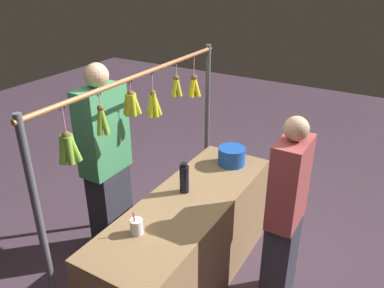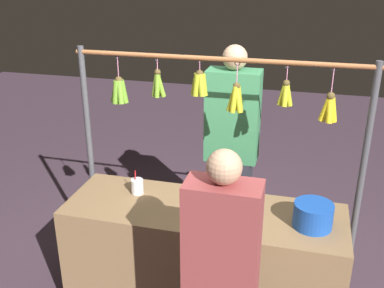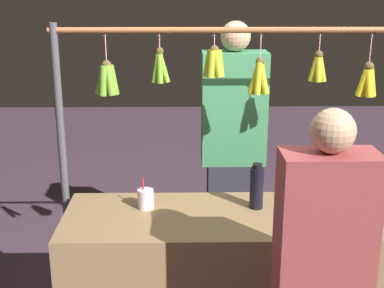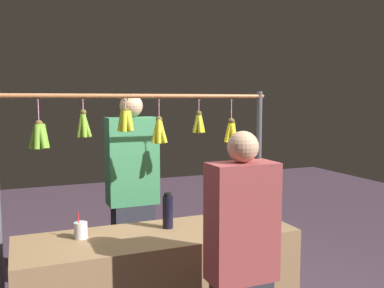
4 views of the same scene
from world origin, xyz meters
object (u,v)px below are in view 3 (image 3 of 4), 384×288
(water_bottle, at_px, (257,187))
(drink_cup, at_px, (146,199))
(vendor_person, at_px, (233,157))
(blue_bucket, at_px, (376,202))

(water_bottle, xyz_separation_m, drink_cup, (0.58, -0.00, -0.06))
(drink_cup, xyz_separation_m, vendor_person, (-0.52, -0.73, -0.01))
(drink_cup, bearing_deg, blue_bucket, 173.97)
(water_bottle, distance_m, blue_bucket, 0.60)
(water_bottle, bearing_deg, drink_cup, -0.47)
(water_bottle, bearing_deg, vendor_person, -85.50)
(water_bottle, height_order, vendor_person, vendor_person)
(blue_bucket, relative_size, drink_cup, 1.41)
(blue_bucket, distance_m, drink_cup, 1.18)
(water_bottle, distance_m, vendor_person, 0.74)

